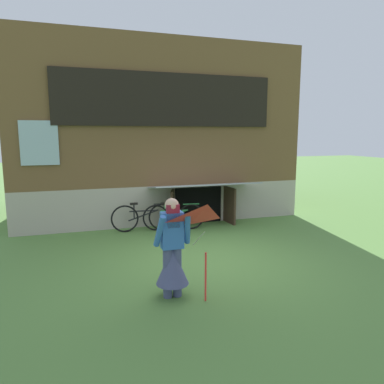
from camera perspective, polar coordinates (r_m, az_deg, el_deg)
ground_plane at (r=7.62m, az=1.96°, el=-10.53°), size 60.00×60.00×0.00m
log_house at (r=12.47m, az=-6.67°, el=9.23°), size 8.32×6.07×5.20m
person at (r=5.74m, az=-3.14°, el=-10.13°), size 0.61×0.52×1.60m
kite at (r=5.21m, az=2.44°, el=-5.87°), size 0.84×0.91×1.45m
bicycle_green at (r=9.74m, az=-2.95°, el=-3.91°), size 1.65×0.33×0.76m
bicycle_black at (r=9.70m, az=-7.70°, el=-3.98°), size 1.71×0.19×0.78m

